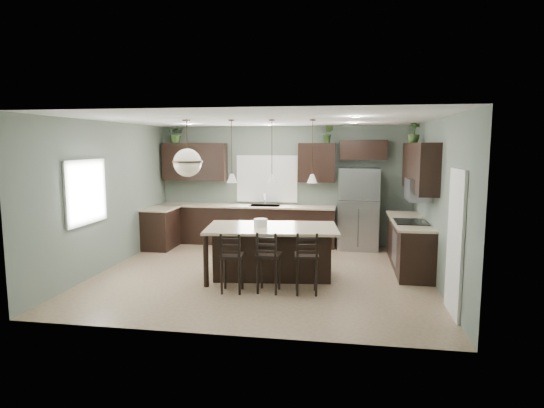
{
  "coord_description": "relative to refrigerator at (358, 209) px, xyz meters",
  "views": [
    {
      "loc": [
        1.46,
        -8.0,
        2.37
      ],
      "look_at": [
        0.1,
        0.4,
        1.25
      ],
      "focal_mm": 30.0,
      "sensor_mm": 36.0,
      "label": 1
    }
  ],
  "objects": [
    {
      "name": "ground",
      "position": [
        -1.76,
        -2.36,
        -0.93
      ],
      "size": [
        6.0,
        6.0,
        0.0
      ],
      "primitive_type": "plane",
      "color": "#9E8466",
      "rests_on": "ground"
    },
    {
      "name": "pantry_door",
      "position": [
        1.21,
        -3.91,
        0.09
      ],
      "size": [
        0.04,
        0.82,
        2.04
      ],
      "primitive_type": "cube",
      "color": "white",
      "rests_on": "ground"
    },
    {
      "name": "window_back",
      "position": [
        -2.16,
        0.37,
        0.62
      ],
      "size": [
        1.35,
        0.02,
        1.0
      ],
      "primitive_type": "cube",
      "color": "white",
      "rests_on": "room_shell"
    },
    {
      "name": "window_left",
      "position": [
        -4.75,
        -3.16,
        0.62
      ],
      "size": [
        0.02,
        1.1,
        1.0
      ],
      "primitive_type": "cube",
      "color": "white",
      "rests_on": "room_shell"
    },
    {
      "name": "left_return_cabs",
      "position": [
        -4.46,
        -0.66,
        -0.48
      ],
      "size": [
        0.6,
        0.9,
        0.9
      ],
      "primitive_type": "cube",
      "color": "black",
      "rests_on": "ground"
    },
    {
      "name": "left_return_countertop",
      "position": [
        -4.44,
        -0.66,
        -0.01
      ],
      "size": [
        0.66,
        0.96,
        0.04
      ],
      "primitive_type": "cube",
      "color": "beige",
      "rests_on": "left_return_cabs"
    },
    {
      "name": "back_lower_cabs",
      "position": [
        -2.61,
        0.09,
        -0.48
      ],
      "size": [
        4.2,
        0.6,
        0.9
      ],
      "primitive_type": "cube",
      "color": "black",
      "rests_on": "ground"
    },
    {
      "name": "back_countertop",
      "position": [
        -2.61,
        0.07,
        -0.01
      ],
      "size": [
        4.2,
        0.66,
        0.04
      ],
      "primitive_type": "cube",
      "color": "beige",
      "rests_on": "back_lower_cabs"
    },
    {
      "name": "sink_inset",
      "position": [
        -2.16,
        0.07,
        0.01
      ],
      "size": [
        0.7,
        0.45,
        0.01
      ],
      "primitive_type": "cube",
      "color": "gray",
      "rests_on": "back_countertop"
    },
    {
      "name": "faucet",
      "position": [
        -2.16,
        0.04,
        0.16
      ],
      "size": [
        0.02,
        0.02,
        0.28
      ],
      "primitive_type": "cylinder",
      "color": "silver",
      "rests_on": "back_countertop"
    },
    {
      "name": "back_upper_left",
      "position": [
        -3.91,
        0.22,
        1.02
      ],
      "size": [
        1.55,
        0.34,
        0.9
      ],
      "primitive_type": "cube",
      "color": "black",
      "rests_on": "room_shell"
    },
    {
      "name": "back_upper_right",
      "position": [
        -0.96,
        0.22,
        1.02
      ],
      "size": [
        0.85,
        0.34,
        0.9
      ],
      "primitive_type": "cube",
      "color": "black",
      "rests_on": "room_shell"
    },
    {
      "name": "fridge_header",
      "position": [
        0.09,
        0.22,
        1.32
      ],
      "size": [
        1.05,
        0.34,
        0.45
      ],
      "primitive_type": "cube",
      "color": "black",
      "rests_on": "room_shell"
    },
    {
      "name": "right_lower_cabs",
      "position": [
        0.94,
        -1.49,
        -0.48
      ],
      "size": [
        0.6,
        2.35,
        0.9
      ],
      "primitive_type": "cube",
      "color": "black",
      "rests_on": "ground"
    },
    {
      "name": "right_countertop",
      "position": [
        0.92,
        -1.49,
        -0.01
      ],
      "size": [
        0.66,
        2.35,
        0.04
      ],
      "primitive_type": "cube",
      "color": "beige",
      "rests_on": "right_lower_cabs"
    },
    {
      "name": "cooktop",
      "position": [
        0.92,
        -1.76,
        0.02
      ],
      "size": [
        0.58,
        0.75,
        0.02
      ],
      "primitive_type": "cube",
      "color": "black",
      "rests_on": "right_countertop"
    },
    {
      "name": "wall_oven_front",
      "position": [
        0.63,
        -1.76,
        -0.48
      ],
      "size": [
        0.01,
        0.72,
        0.6
      ],
      "primitive_type": "cube",
      "color": "gray",
      "rests_on": "right_lower_cabs"
    },
    {
      "name": "right_upper_cabs",
      "position": [
        1.07,
        -1.49,
        1.02
      ],
      "size": [
        0.34,
        2.35,
        0.9
      ],
      "primitive_type": "cube",
      "color": "black",
      "rests_on": "room_shell"
    },
    {
      "name": "microwave",
      "position": [
        1.02,
        -1.76,
        0.62
      ],
      "size": [
        0.4,
        0.75,
        0.4
      ],
      "primitive_type": "cube",
      "color": "gray",
      "rests_on": "right_upper_cabs"
    },
    {
      "name": "refrigerator",
      "position": [
        0.0,
        0.0,
        0.0
      ],
      "size": [
        0.9,
        0.74,
        1.85
      ],
      "primitive_type": "cube",
      "color": "#96969E",
      "rests_on": "ground"
    },
    {
      "name": "kitchen_island",
      "position": [
        -1.57,
        -2.57,
        -0.46
      ],
      "size": [
        2.42,
        1.55,
        0.92
      ],
      "primitive_type": "cube",
      "rotation": [
        0.0,
        0.0,
        0.11
      ],
      "color": "black",
      "rests_on": "ground"
    },
    {
      "name": "serving_dish",
      "position": [
        -1.76,
        -2.59,
        0.07
      ],
      "size": [
        0.24,
        0.24,
        0.14
      ],
      "primitive_type": "cylinder",
      "color": "silver",
      "rests_on": "kitchen_island"
    },
    {
      "name": "bar_stool_left",
      "position": [
        -2.07,
        -3.46,
        -0.43
      ],
      "size": [
        0.39,
        0.39,
        0.99
      ],
      "primitive_type": "cube",
      "rotation": [
        0.0,
        0.0,
        0.08
      ],
      "color": "black",
      "rests_on": "ground"
    },
    {
      "name": "bar_stool_center",
      "position": [
        -1.49,
        -3.37,
        -0.42
      ],
      "size": [
        0.39,
        0.39,
        1.01
      ],
      "primitive_type": "cube",
      "rotation": [
        0.0,
        0.0,
        -0.04
      ],
      "color": "black",
      "rests_on": "ground"
    },
    {
      "name": "bar_stool_right",
      "position": [
        -0.88,
        -3.35,
        -0.42
      ],
      "size": [
        0.42,
        0.42,
        1.01
      ],
      "primitive_type": "cube",
      "rotation": [
        0.0,
        0.0,
        0.13
      ],
      "color": "black",
      "rests_on": "ground"
    },
    {
      "name": "pendant_left",
      "position": [
        -2.26,
        -2.65,
        1.32
      ],
      "size": [
        0.17,
        0.17,
        1.1
      ],
      "primitive_type": null,
      "color": "silver",
      "rests_on": "room_shell"
    },
    {
      "name": "pendant_center",
      "position": [
        -1.57,
        -2.57,
        1.32
      ],
      "size": [
        0.17,
        0.17,
        1.1
      ],
      "primitive_type": null,
      "color": "silver",
      "rests_on": "room_shell"
    },
    {
      "name": "pendant_right",
      "position": [
        -0.87,
        -2.49,
        1.32
      ],
      "size": [
        0.17,
        0.17,
        1.1
      ],
      "primitive_type": null,
      "color": "silver",
      "rests_on": "room_shell"
    },
    {
      "name": "chandelier",
      "position": [
        -3.04,
        -2.74,
        1.38
      ],
      "size": [
        0.53,
        0.53,
        1.0
      ],
      "primitive_type": null,
      "color": "beige",
      "rests_on": "room_shell"
    },
    {
      "name": "plant_back_left",
      "position": [
        -4.35,
        0.19,
        1.71
      ],
      "size": [
        0.47,
        0.43,
        0.46
      ],
      "primitive_type": "imported",
      "rotation": [
        0.0,
        0.0,
        0.17
      ],
      "color": "#355625",
      "rests_on": "back_upper_left"
    },
    {
      "name": "plant_back_right",
      "position": [
        -0.71,
        0.19,
        1.7
      ],
      "size": [
        0.27,
        0.23,
        0.44
      ],
      "primitive_type": "imported",
      "rotation": [
        0.0,
        0.0,
        -0.17
      ],
      "color": "#314D21",
      "rests_on": "back_upper_right"
    },
    {
      "name": "plant_right_wall",
      "position": [
        1.04,
        -0.81,
        1.68
      ],
      "size": [
        0.24,
        0.24,
        0.41
      ],
      "primitive_type": "imported",
      "rotation": [
        0.0,
        0.0,
        -0.02
      ],
      "color": "#335023",
      "rests_on": "right_upper_cabs"
    },
    {
      "name": "room_shell",
      "position": [
        -1.76,
        -2.36,
        0.77
      ],
      "size": [
        6.0,
        6.0,
        6.0
      ],
      "color": "slate",
      "rests_on": "ground"
    }
  ]
}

